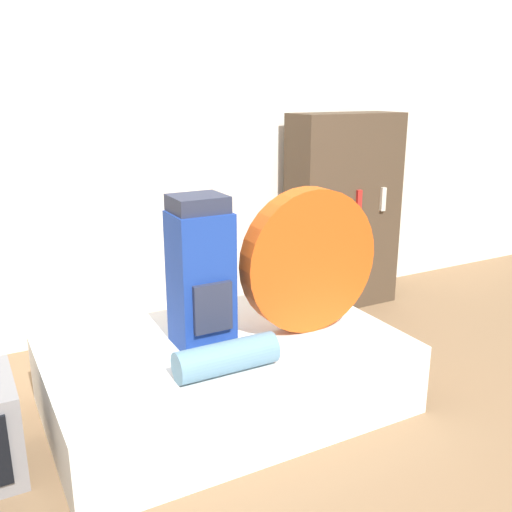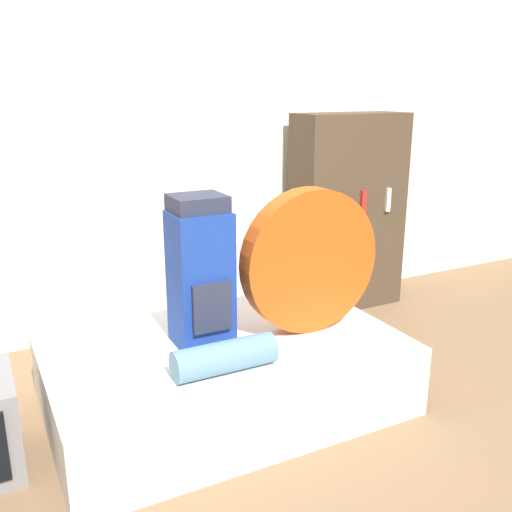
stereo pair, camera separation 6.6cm
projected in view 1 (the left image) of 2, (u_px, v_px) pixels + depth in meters
ground_plane at (265, 445)px, 2.81m from camera, size 16.00×16.00×0.00m
wall_back at (143, 148)px, 3.88m from camera, size 8.00×0.05×2.60m
bed at (225, 374)px, 3.10m from camera, size 1.85×1.16×0.39m
backpack at (201, 274)px, 2.93m from camera, size 0.29×0.29×0.79m
tent_bag at (309, 260)px, 3.11m from camera, size 0.80×0.13×0.80m
sleeping_roll at (227, 357)px, 2.70m from camera, size 0.50×0.15×0.15m
bookshelf at (343, 212)px, 4.46m from camera, size 0.88×0.39×1.51m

